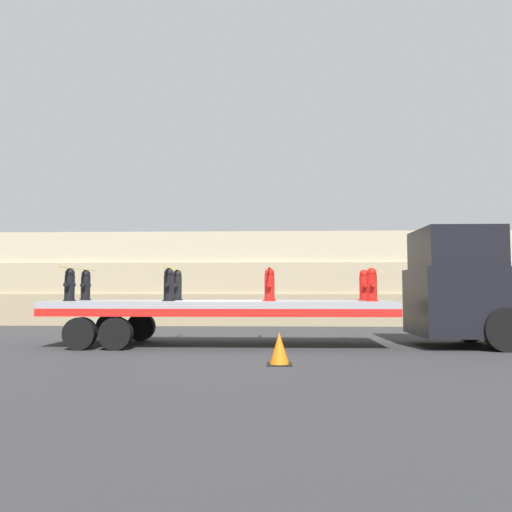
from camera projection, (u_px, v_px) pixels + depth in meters
The scene contains 16 objects.
ground_plane at pixel (221, 345), 13.63m from camera, with size 120.00×120.00×0.00m, color #2D2D30.
rock_cliff at pixel (242, 279), 22.59m from camera, with size 60.00×3.30×4.03m.
truck_cab at pixel (468, 288), 13.48m from camera, with size 2.78×2.63×3.16m.
flatbed_trailer at pixel (205, 308), 13.72m from camera, with size 9.23×2.66×1.22m.
fire_hydrant_black_near_0 at pixel (70, 285), 13.34m from camera, with size 0.33×0.56×0.87m.
fire_hydrant_black_far_0 at pixel (86, 285), 14.46m from camera, with size 0.33×0.56×0.87m.
fire_hydrant_black_near_1 at pixel (169, 285), 13.23m from camera, with size 0.33×0.56×0.87m.
fire_hydrant_black_far_1 at pixel (177, 285), 14.36m from camera, with size 0.33×0.56×0.87m.
fire_hydrant_red_near_2 at pixel (269, 285), 13.13m from camera, with size 0.33×0.56×0.87m.
fire_hydrant_red_far_2 at pixel (270, 285), 14.25m from camera, with size 0.33×0.56×0.87m.
fire_hydrant_red_near_3 at pixel (372, 285), 13.03m from camera, with size 0.33×0.56×0.87m.
fire_hydrant_red_far_3 at pixel (364, 285), 14.15m from camera, with size 0.33×0.56×0.87m.
cargo_strap_rear at pixel (78, 269), 13.93m from camera, with size 0.05×2.76×0.01m.
cargo_strap_middle at pixel (173, 269), 13.83m from camera, with size 0.05×2.76×0.01m.
cargo_strap_front at pixel (270, 269), 13.72m from camera, with size 0.05×2.76×0.01m.
traffic_cone at pixel (279, 349), 10.08m from camera, with size 0.50×0.50×0.66m.
Camera 1 is at (1.49, -13.72, 1.51)m, focal length 35.00 mm.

